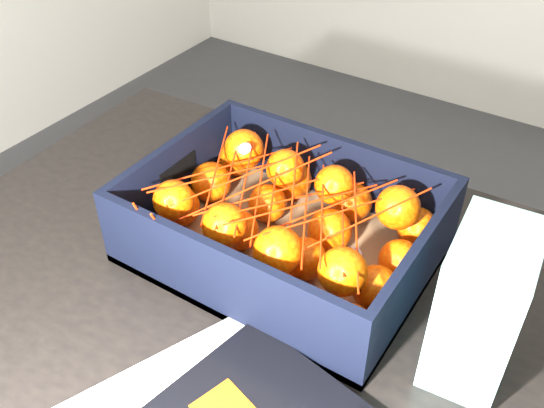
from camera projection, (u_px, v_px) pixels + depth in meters
The scene contains 5 objects.
table at pixel (300, 371), 0.85m from camera, with size 1.23×0.85×0.75m.
produce_crate at pixel (283, 233), 0.87m from camera, with size 0.41×0.30×0.12m.
clementine_heap at pixel (283, 222), 0.85m from camera, with size 0.38×0.28×0.11m.
mesh_net at pixel (277, 196), 0.82m from camera, with size 0.34×0.27×0.09m.
retail_carton at pixel (480, 305), 0.68m from camera, with size 0.09×0.13×0.19m, color white.
Camera 1 is at (0.29, -0.77, 1.36)m, focal length 40.18 mm.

